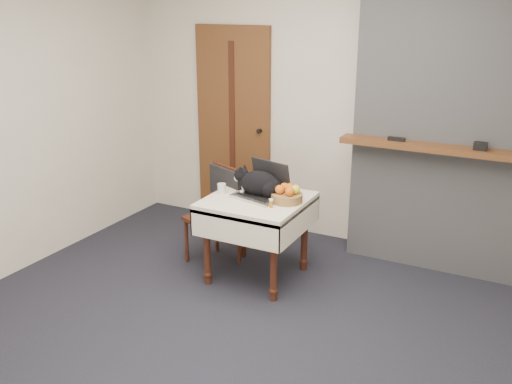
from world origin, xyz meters
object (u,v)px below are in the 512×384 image
side_table (257,211)px  pill_bottle (271,203)px  fruit_basket (287,195)px  cat (260,184)px  cream_jar (222,188)px  laptop (263,188)px  chair (220,201)px  door (233,127)px

side_table → pill_bottle: (0.19, -0.14, 0.15)m
pill_bottle → fruit_basket: size_ratio=0.27×
cat → cream_jar: 0.34m
laptop → pill_bottle: size_ratio=6.75×
chair → cat: bearing=11.7°
pill_bottle → side_table: bearing=145.0°
cream_jar → side_table: bearing=2.6°
side_table → cream_jar: (-0.32, -0.01, 0.15)m
cat → fruit_basket: cat is taller
pill_bottle → chair: (-0.63, 0.28, -0.18)m
cream_jar → pill_bottle: cream_jar is taller
side_table → chair: chair is taller
cream_jar → pill_bottle: size_ratio=1.18×
door → fruit_basket: 1.53m
cream_jar → cat: bearing=11.8°
cat → chair: cat is taller
cat → cream_jar: size_ratio=6.23×
cat → fruit_basket: 0.25m
door → cat: door is taller
laptop → pill_bottle: bearing=-35.0°
cream_jar → fruit_basket: bearing=5.2°
door → fruit_basket: (1.08, -1.05, -0.24)m
door → cream_jar: bearing=-65.1°
laptop → cream_jar: bearing=-151.3°
door → cream_jar: 1.24m
pill_bottle → fruit_basket: bearing=71.7°
door → fruit_basket: size_ratio=8.03×
laptop → cat: (-0.02, -0.01, 0.03)m
laptop → cream_jar: (-0.35, -0.08, -0.03)m
laptop → fruit_basket: laptop is taller
side_table → cat: 0.22m
pill_bottle → chair: bearing=156.4°
door → fruit_basket: bearing=-44.1°
side_table → laptop: 0.20m
pill_bottle → chair: size_ratio=0.08×
laptop → fruit_basket: bearing=7.5°
door → cat: bearing=-51.0°
pill_bottle → chair: chair is taller
side_table → pill_bottle: pill_bottle is taller
chair → laptop: bearing=13.9°
cat → pill_bottle: 0.28m
side_table → cream_jar: 0.36m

